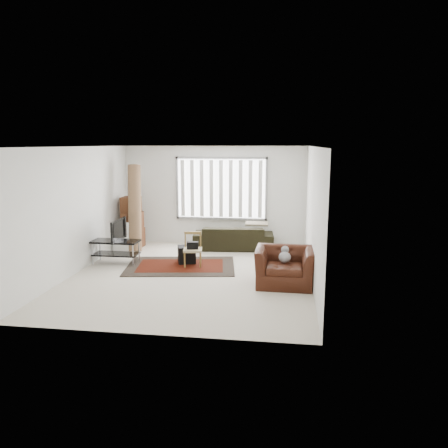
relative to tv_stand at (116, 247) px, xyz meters
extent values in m
plane|color=beige|center=(1.95, -0.66, -0.39)|extent=(6.00, 6.00, 0.00)
cube|color=white|center=(1.95, -0.66, 2.31)|extent=(5.00, 6.00, 0.02)
cube|color=white|center=(1.95, 2.34, 0.96)|extent=(5.00, 0.02, 2.70)
cube|color=white|center=(1.95, -3.66, 0.96)|extent=(5.00, 0.02, 2.70)
cube|color=white|center=(-0.55, -0.66, 0.96)|extent=(0.02, 6.00, 2.70)
cube|color=white|center=(4.45, -0.66, 0.96)|extent=(0.02, 6.00, 2.70)
cube|color=white|center=(2.15, 2.32, 1.16)|extent=(2.40, 0.01, 1.60)
cube|color=gray|center=(2.15, 2.30, 1.16)|extent=(2.52, 0.06, 1.72)
cube|color=white|center=(2.15, 2.26, 1.16)|extent=(2.40, 0.02, 1.55)
cube|color=black|center=(1.56, -0.07, -0.38)|extent=(2.63, 1.95, 0.02)
cube|color=#421105|center=(1.56, -0.07, -0.37)|extent=(2.06, 1.38, 0.00)
cube|color=black|center=(0.00, 0.00, 0.13)|extent=(1.08, 0.49, 0.04)
cube|color=black|center=(0.00, 0.00, -0.17)|extent=(1.04, 0.45, 0.03)
cylinder|color=#B2B2B7|center=(-0.49, -0.21, -0.12)|extent=(0.03, 0.03, 0.54)
cylinder|color=#B2B2B7|center=(0.49, -0.21, -0.12)|extent=(0.03, 0.03, 0.54)
cylinder|color=#B2B2B7|center=(-0.49, 0.21, -0.12)|extent=(0.03, 0.03, 0.54)
cylinder|color=#B2B2B7|center=(0.49, 0.21, -0.12)|extent=(0.03, 0.03, 0.54)
imported|color=black|center=(0.00, 0.00, 0.40)|extent=(0.11, 0.88, 0.50)
cube|color=black|center=(1.64, 0.21, -0.18)|extent=(0.49, 0.49, 0.39)
cube|color=#57311B|center=(-0.17, 1.62, -0.14)|extent=(0.56, 0.51, 0.50)
cube|color=#57311B|center=(-0.15, 1.59, 0.34)|extent=(0.51, 0.46, 0.45)
cube|color=#57311B|center=(-0.19, 1.64, 0.77)|extent=(0.46, 0.46, 0.40)
cube|color=silver|center=(-0.20, 1.07, -0.01)|extent=(0.62, 0.25, 0.77)
cylinder|color=brown|center=(0.04, 1.27, 0.73)|extent=(0.53, 0.89, 2.24)
imported|color=black|center=(2.56, 1.79, 0.01)|extent=(2.16, 1.08, 0.81)
cube|color=tan|center=(1.84, -0.03, 0.00)|extent=(0.48, 0.48, 0.05)
cylinder|color=olive|center=(1.69, -0.23, -0.20)|extent=(0.04, 0.04, 0.39)
cylinder|color=olive|center=(2.04, -0.17, -0.20)|extent=(0.04, 0.04, 0.39)
cylinder|color=olive|center=(1.63, 0.12, -0.20)|extent=(0.04, 0.04, 0.39)
cylinder|color=olive|center=(1.98, 0.18, -0.20)|extent=(0.04, 0.04, 0.39)
cube|color=olive|center=(1.80, 0.16, 0.35)|extent=(0.39, 0.11, 0.06)
cube|color=olive|center=(1.63, 0.13, 0.19)|extent=(0.04, 0.04, 0.39)
cube|color=olive|center=(1.98, 0.19, 0.19)|extent=(0.04, 0.04, 0.39)
cube|color=black|center=(1.84, -0.03, 0.10)|extent=(0.28, 0.19, 0.17)
imported|color=#3B170C|center=(3.91, -1.06, 0.03)|extent=(1.15, 1.01, 0.84)
ellipsoid|color=#59595B|center=(3.91, -1.06, 0.15)|extent=(0.24, 0.30, 0.21)
sphere|color=#59595B|center=(3.91, -0.90, 0.28)|extent=(0.16, 0.16, 0.16)
camera|label=1|loc=(3.88, -9.45, 2.37)|focal=35.00mm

